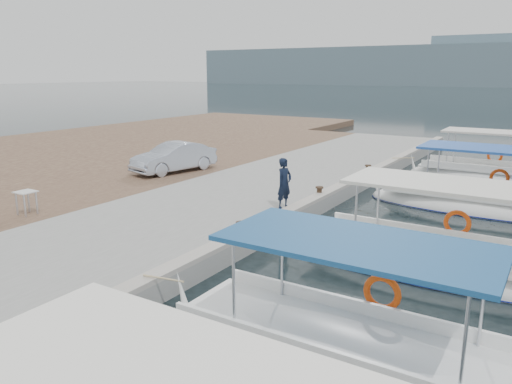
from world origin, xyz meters
TOP-DOWN VIEW (x-y plane):
  - ground at (0.00, 0.00)m, footprint 400.00×400.00m
  - concrete_quay at (-3.00, 5.00)m, footprint 6.00×40.00m
  - quay_curb at (-0.22, 5.00)m, footprint 0.44×40.00m
  - cobblestone_strip at (-8.00, 5.00)m, footprint 4.00×40.00m
  - fishing_caique_b at (4.10, -2.22)m, footprint 7.02×2.19m
  - fishing_caique_c at (4.41, 2.80)m, footprint 7.64×2.29m
  - fishing_caique_d at (4.74, 9.44)m, footprint 8.09×2.40m
  - fishing_caique_e at (3.84, 14.86)m, footprint 6.50×2.16m
  - mooring_bollards at (-0.35, 1.50)m, footprint 0.28×20.28m
  - fisherman at (-0.60, 4.38)m, footprint 0.49×0.65m
  - parked_car at (-7.61, 7.18)m, footprint 2.15×4.04m
  - folding_table at (-6.91, -0.40)m, footprint 0.55×0.55m

SIDE VIEW (x-z plane):
  - ground at x=0.00m, z-range 0.00..0.00m
  - fishing_caique_c at x=4.41m, z-range -1.29..1.54m
  - fishing_caique_b at x=4.10m, z-range -1.29..1.54m
  - fishing_caique_e at x=3.84m, z-range -1.29..1.54m
  - fishing_caique_d at x=4.74m, z-range -1.23..1.60m
  - concrete_quay at x=-3.00m, z-range 0.00..0.50m
  - cobblestone_strip at x=-8.00m, z-range 0.00..0.50m
  - quay_curb at x=-0.22m, z-range 0.50..0.62m
  - mooring_bollards at x=-0.35m, z-range 0.53..0.86m
  - folding_table at x=-6.91m, z-range 0.66..1.39m
  - parked_car at x=-7.61m, z-range 0.50..1.76m
  - fisherman at x=-0.60m, z-range 0.50..2.12m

